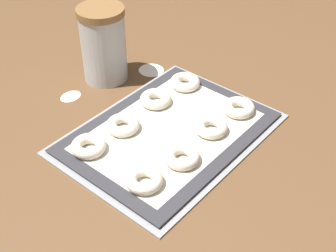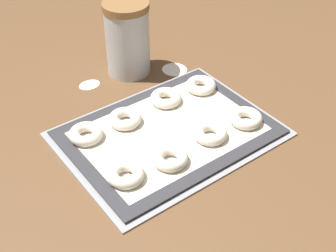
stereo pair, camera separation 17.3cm
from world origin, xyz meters
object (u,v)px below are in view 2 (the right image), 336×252
(bagel_front_mid_left, at_px, (170,158))
(bagel_back_mid_left, at_px, (125,119))
(bagel_back_far_left, at_px, (86,134))
(bagel_front_far_right, at_px, (246,118))
(bagel_back_far_right, at_px, (201,85))
(flour_canister, at_px, (127,38))
(bagel_front_mid_right, at_px, (210,133))
(bagel_back_mid_right, at_px, (166,98))
(bagel_front_far_left, at_px, (126,174))
(baking_tray, at_px, (168,133))

(bagel_front_mid_left, bearing_deg, bagel_back_mid_left, 91.16)
(bagel_back_far_left, height_order, bagel_back_mid_left, same)
(bagel_front_far_right, height_order, bagel_back_far_right, same)
(flour_canister, bearing_deg, bagel_front_mid_left, -110.39)
(bagel_back_mid_left, bearing_deg, bagel_back_far_left, 176.84)
(bagel_front_mid_right, distance_m, bagel_back_mid_right, 0.15)
(bagel_front_far_left, relative_size, bagel_front_mid_right, 1.00)
(bagel_back_far_right, bearing_deg, bagel_back_mid_right, 175.30)
(baking_tray, xyz_separation_m, flour_canister, (0.07, 0.26, 0.09))
(bagel_back_mid_right, xyz_separation_m, bagel_back_far_right, (0.10, -0.01, 0.00))
(bagel_front_mid_right, bearing_deg, bagel_back_far_right, 56.39)
(bagel_front_mid_right, xyz_separation_m, bagel_back_far_right, (0.10, 0.15, 0.00))
(baking_tray, height_order, bagel_back_far_right, bagel_back_far_right)
(bagel_back_mid_right, bearing_deg, flour_canister, 85.04)
(bagel_front_far_right, height_order, bagel_back_mid_right, same)
(bagel_front_mid_right, height_order, bagel_back_mid_right, same)
(baking_tray, relative_size, bagel_front_far_left, 6.19)
(bagel_front_mid_left, bearing_deg, bagel_back_mid_right, 55.96)
(bagel_back_mid_left, xyz_separation_m, bagel_back_mid_right, (0.11, 0.01, 0.00))
(bagel_front_far_left, bearing_deg, bagel_front_mid_left, -8.45)
(bagel_back_mid_left, distance_m, bagel_back_mid_right, 0.11)
(bagel_front_mid_left, xyz_separation_m, bagel_back_far_right, (0.21, 0.16, 0.00))
(bagel_front_mid_left, height_order, bagel_back_mid_left, same)
(bagel_back_mid_right, bearing_deg, bagel_front_far_left, -143.46)
(bagel_back_mid_right, bearing_deg, bagel_front_mid_right, -90.36)
(bagel_front_far_left, distance_m, bagel_back_mid_right, 0.25)
(bagel_front_mid_right, bearing_deg, bagel_back_far_left, 143.75)
(bagel_front_mid_left, distance_m, bagel_front_mid_right, 0.11)
(baking_tray, height_order, bagel_front_mid_right, bagel_front_mid_right)
(baking_tray, xyz_separation_m, bagel_back_mid_right, (0.06, 0.08, 0.02))
(bagel_front_far_right, distance_m, bagel_back_far_right, 0.15)
(bagel_back_mid_left, bearing_deg, bagel_back_far_right, 0.30)
(bagel_back_mid_right, bearing_deg, baking_tray, -123.89)
(baking_tray, height_order, bagel_front_far_left, bagel_front_far_left)
(bagel_front_mid_right, xyz_separation_m, bagel_back_mid_left, (-0.11, 0.14, 0.00))
(bagel_back_far_right, xyz_separation_m, flour_canister, (-0.08, 0.18, 0.07))
(bagel_back_mid_right, relative_size, bagel_back_far_right, 1.00)
(bagel_front_mid_left, bearing_deg, bagel_front_far_right, 1.07)
(bagel_front_far_left, height_order, bagel_back_far_right, same)
(bagel_front_mid_left, relative_size, bagel_front_mid_right, 1.00)
(bagel_front_mid_left, xyz_separation_m, bagel_front_far_right, (0.20, 0.00, 0.00))
(bagel_back_far_right, bearing_deg, bagel_front_far_left, -154.49)
(bagel_back_mid_left, bearing_deg, bagel_front_mid_right, -51.96)
(bagel_back_far_left, bearing_deg, flour_canister, 39.12)
(bagel_front_mid_right, bearing_deg, flour_canister, 87.19)
(baking_tray, xyz_separation_m, bagel_back_mid_left, (-0.06, 0.07, 0.02))
(bagel_front_far_left, distance_m, bagel_back_mid_left, 0.17)
(bagel_back_far_left, distance_m, bagel_back_mid_left, 0.09)
(baking_tray, relative_size, flour_canister, 2.38)
(bagel_front_mid_left, height_order, bagel_back_far_right, same)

